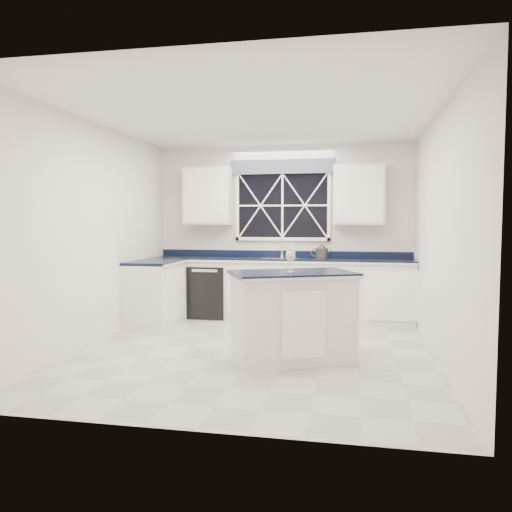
% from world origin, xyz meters
% --- Properties ---
extents(ground, '(4.50, 4.50, 0.00)m').
position_xyz_m(ground, '(0.00, 0.00, 0.00)').
color(ground, '#B8B8B3').
rests_on(ground, ground).
extents(back_wall, '(4.00, 0.10, 2.70)m').
position_xyz_m(back_wall, '(0.00, 2.25, 1.35)').
color(back_wall, silver).
rests_on(back_wall, ground).
extents(base_cabinets, '(3.99, 1.60, 0.90)m').
position_xyz_m(base_cabinets, '(-0.33, 1.78, 0.45)').
color(base_cabinets, white).
rests_on(base_cabinets, ground).
extents(countertop, '(3.98, 0.64, 0.04)m').
position_xyz_m(countertop, '(0.00, 1.95, 0.92)').
color(countertop, black).
rests_on(countertop, base_cabinets).
extents(dishwasher, '(0.60, 0.58, 0.82)m').
position_xyz_m(dishwasher, '(-1.10, 1.95, 0.41)').
color(dishwasher, black).
rests_on(dishwasher, ground).
extents(window, '(1.65, 0.09, 1.26)m').
position_xyz_m(window, '(0.00, 2.20, 1.83)').
color(window, black).
rests_on(window, ground).
extents(upper_cabinets, '(3.10, 0.34, 0.90)m').
position_xyz_m(upper_cabinets, '(0.00, 2.08, 1.90)').
color(upper_cabinets, white).
rests_on(upper_cabinets, ground).
extents(faucet, '(0.05, 0.20, 0.30)m').
position_xyz_m(faucet, '(0.00, 2.14, 1.10)').
color(faucet, silver).
rests_on(faucet, countertop).
extents(island, '(1.50, 1.25, 0.96)m').
position_xyz_m(island, '(0.46, -0.26, 0.48)').
color(island, white).
rests_on(island, ground).
extents(rug, '(1.27, 0.92, 0.02)m').
position_xyz_m(rug, '(-0.09, 1.35, 0.01)').
color(rug, '#A2A29E').
rests_on(rug, ground).
extents(kettle, '(0.32, 0.20, 0.23)m').
position_xyz_m(kettle, '(0.63, 1.97, 1.04)').
color(kettle, '#313133').
rests_on(kettle, countertop).
extents(wine_glass, '(0.10, 0.10, 0.24)m').
position_xyz_m(wine_glass, '(0.44, -0.30, 1.13)').
color(wine_glass, silver).
rests_on(wine_glass, island).
extents(soap_bottle, '(0.12, 0.12, 0.22)m').
position_xyz_m(soap_bottle, '(0.15, 2.17, 1.05)').
color(soap_bottle, silver).
rests_on(soap_bottle, countertop).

